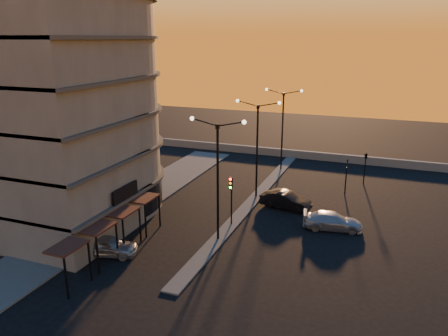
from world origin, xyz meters
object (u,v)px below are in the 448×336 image
streetlamp_mid (257,142)px  car_hatchback (107,246)px  car_wagon (333,221)px  traffic_light_main (231,193)px  car_sedan (286,200)px

streetlamp_mid → car_hatchback: bearing=-113.3°
streetlamp_mid → car_wagon: 10.50m
streetlamp_mid → car_wagon: (7.96, -4.77, -4.90)m
streetlamp_mid → traffic_light_main: bearing=-90.0°
traffic_light_main → car_wagon: bearing=16.5°
car_sedan → car_wagon: 5.58m
car_wagon → traffic_light_main: bearing=97.2°
streetlamp_mid → car_hatchback: 17.16m
car_hatchback → car_wagon: bearing=-69.1°
car_hatchback → car_sedan: 16.64m
car_hatchback → car_wagon: (14.46, 10.35, -0.04)m
streetlamp_mid → car_sedan: (3.32, -1.68, -4.83)m
traffic_light_main → car_hatchback: size_ratio=0.99×
car_sedan → streetlamp_mid: bearing=71.9°
car_hatchback → streetlamp_mid: bearing=-38.0°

